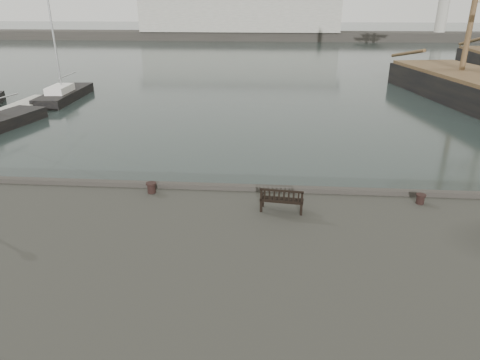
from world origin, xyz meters
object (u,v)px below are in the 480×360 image
object	(u,v)px
bollard_left	(151,188)
bollard_right	(420,199)
bench	(282,204)
yacht_d	(65,97)

from	to	relation	value
bollard_left	bollard_right	world-z (taller)	bollard_left
bench	bollard_right	distance (m)	5.00
bollard_left	yacht_d	bearing A→B (deg)	122.10
bollard_right	yacht_d	distance (m)	33.74
bench	yacht_d	world-z (taller)	yacht_d
bollard_right	bollard_left	bearing A→B (deg)	179.03
bollard_right	yacht_d	bearing A→B (deg)	136.10
bollard_right	bench	bearing A→B (deg)	-168.72
bollard_left	bollard_right	xyz separation A→B (m)	(9.73, -0.16, -0.02)
yacht_d	bollard_left	bearing A→B (deg)	-61.64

